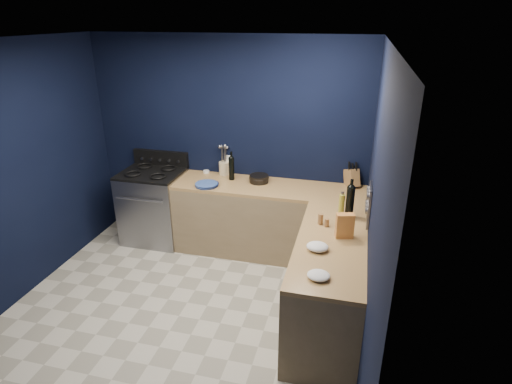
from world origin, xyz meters
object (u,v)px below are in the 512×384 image
(gas_range, at_px, (155,207))
(knife_block, at_px, (352,178))
(utensil_crock, at_px, (224,168))
(plate_stack, at_px, (207,185))
(crouton_bag, at_px, (345,226))

(gas_range, relative_size, knife_block, 4.43)
(utensil_crock, relative_size, knife_block, 0.81)
(plate_stack, bearing_deg, utensil_crock, 78.55)
(gas_range, xyz_separation_m, crouton_bag, (2.47, -1.03, 0.56))
(plate_stack, bearing_deg, gas_range, 168.95)
(utensil_crock, bearing_deg, plate_stack, -101.45)
(plate_stack, distance_m, utensil_crock, 0.44)
(gas_range, xyz_separation_m, plate_stack, (0.80, -0.16, 0.46))
(knife_block, bearing_deg, utensil_crock, 149.10)
(knife_block, xyz_separation_m, crouton_bag, (-0.01, -1.30, 0.01))
(gas_range, bearing_deg, plate_stack, -11.05)
(plate_stack, height_order, knife_block, knife_block)
(gas_range, relative_size, crouton_bag, 3.89)
(gas_range, height_order, crouton_bag, crouton_bag)
(gas_range, bearing_deg, knife_block, 6.17)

